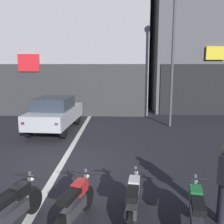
{
  "coord_description": "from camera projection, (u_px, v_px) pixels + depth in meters",
  "views": [
    {
      "loc": [
        1.87,
        -7.32,
        3.14
      ],
      "look_at": [
        1.57,
        2.0,
        1.4
      ],
      "focal_mm": 40.42,
      "sensor_mm": 36.0,
      "label": 1
    }
  ],
  "objects": [
    {
      "name": "ground_plane",
      "position": [
        60.0,
        168.0,
        7.82
      ],
      "size": [
        120.0,
        120.0,
        0.0
      ],
      "primitive_type": "plane",
      "color": "#232328"
    },
    {
      "name": "lane_centre_line",
      "position": [
        86.0,
        124.0,
        13.72
      ],
      "size": [
        0.2,
        18.0,
        0.01
      ],
      "primitive_type": "cube",
      "color": "silver",
      "rests_on": "ground"
    },
    {
      "name": "building_mid_block",
      "position": [
        77.0,
        20.0,
        18.99
      ],
      "size": [
        9.95,
        9.15,
        13.01
      ],
      "color": "#9E9EA3",
      "rests_on": "ground"
    },
    {
      "name": "building_far_right",
      "position": [
        224.0,
        25.0,
        18.72
      ],
      "size": [
        10.84,
        7.87,
        12.22
      ],
      "color": "#56565B",
      "rests_on": "ground"
    },
    {
      "name": "car_silver_crossing_near",
      "position": [
        55.0,
        113.0,
        12.13
      ],
      "size": [
        2.03,
        4.21,
        1.64
      ],
      "color": "black",
      "rests_on": "ground"
    },
    {
      "name": "street_lamp",
      "position": [
        173.0,
        47.0,
        12.42
      ],
      "size": [
        0.36,
        0.36,
        6.53
      ],
      "color": "#47474C",
      "rests_on": "ground"
    },
    {
      "name": "motorcycle_black_row_leftmost",
      "position": [
        15.0,
        207.0,
        4.85
      ],
      "size": [
        0.67,
        1.61,
        0.98
      ],
      "color": "black",
      "rests_on": "ground"
    },
    {
      "name": "motorcycle_red_row_left_mid",
      "position": [
        76.0,
        203.0,
        4.99
      ],
      "size": [
        0.65,
        1.62,
        0.98
      ],
      "color": "black",
      "rests_on": "ground"
    },
    {
      "name": "motorcycle_white_row_centre",
      "position": [
        133.0,
        199.0,
        5.11
      ],
      "size": [
        0.55,
        1.66,
        0.98
      ],
      "color": "black",
      "rests_on": "ground"
    },
    {
      "name": "motorcycle_green_row_right_mid",
      "position": [
        196.0,
        211.0,
        4.7
      ],
      "size": [
        0.55,
        1.65,
        0.98
      ],
      "color": "black",
      "rests_on": "ground"
    }
  ]
}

